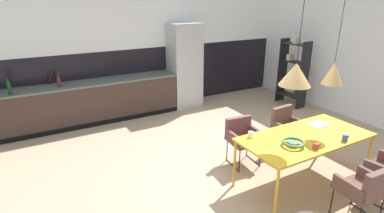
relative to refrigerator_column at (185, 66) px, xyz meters
The scene contains 20 objects.
ground_plane 3.41m from the refrigerator_column, 103.09° to the right, with size 9.72×9.72×0.00m, color tan.
back_wall_splashback_dark 0.87m from the refrigerator_column, 153.94° to the left, with size 7.48×0.12×1.47m, color black.
back_wall_panel_upper 1.44m from the refrigerator_column, 153.94° to the left, with size 7.48×0.12×1.47m, color white.
kitchen_counter 2.42m from the refrigerator_column, behind, with size 3.97×0.63×0.90m.
refrigerator_column is the anchor object (origin of this frame).
dining_table 3.91m from the refrigerator_column, 91.87° to the right, with size 1.90×0.91×0.76m.
armchair_head_of_table 3.06m from the refrigerator_column, 99.87° to the right, with size 0.53×0.51×0.75m.
armchair_near_window 3.09m from the refrigerator_column, 81.82° to the right, with size 0.52×0.50×0.79m.
armchair_far_side 4.88m from the refrigerator_column, 91.63° to the right, with size 0.52×0.50×0.78m.
fruit_bowl 4.05m from the refrigerator_column, 97.21° to the right, with size 0.30×0.30×0.07m.
open_book 3.74m from the refrigerator_column, 84.31° to the right, with size 0.29×0.22×0.02m.
mug_short_terracotta 4.27m from the refrigerator_column, 87.15° to the right, with size 0.12×0.08×0.10m.
mug_glass_clear 3.65m from the refrigerator_column, 103.19° to the right, with size 0.12×0.08×0.09m.
mug_wide_latte 4.24m from the refrigerator_column, 94.31° to the right, with size 0.12×0.08×0.08m.
bottle_oil_tall 3.03m from the refrigerator_column, behind, with size 0.06×0.06×0.29m.
bottle_vinegar_dark 3.75m from the refrigerator_column, behind, with size 0.07×0.07×0.32m.
bottle_wine_green 2.88m from the refrigerator_column, behind, with size 0.07×0.07×0.28m.
open_shelf_unit 2.71m from the refrigerator_column, 28.94° to the right, with size 0.30×0.74×1.71m.
pendant_lamp_over_table_near 4.01m from the refrigerator_column, 97.39° to the right, with size 0.40×0.40×1.33m.
pendant_lamp_over_table_far 3.95m from the refrigerator_column, 86.27° to the right, with size 0.29×0.29×1.43m.
Camera 1 is at (-2.68, -3.32, 2.61)m, focal length 28.29 mm.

